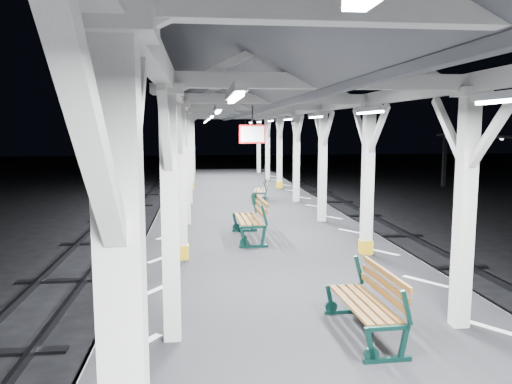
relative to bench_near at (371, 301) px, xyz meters
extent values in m
plane|color=black|center=(-0.65, 2.16, -1.48)|extent=(120.00, 120.00, 0.00)
cube|color=black|center=(-0.65, 2.16, -0.98)|extent=(6.00, 50.00, 1.00)
cube|color=silver|center=(-3.10, 2.16, -0.48)|extent=(1.00, 48.00, 0.01)
cube|color=silver|center=(1.80, 2.16, -0.48)|extent=(1.00, 48.00, 0.01)
cube|color=#2D2D33|center=(-5.10, 2.16, -1.40)|extent=(0.08, 60.00, 0.16)
cube|color=black|center=(-5.65, 2.16, -1.45)|extent=(2.20, 0.22, 0.06)
cube|color=silver|center=(-2.65, -3.84, 1.12)|extent=(0.22, 0.22, 3.20)
cube|color=silver|center=(-2.65, -3.84, 2.78)|extent=(0.40, 0.40, 0.12)
cube|color=silver|center=(-2.65, -3.29, 2.27)|extent=(0.10, 0.99, 0.99)
cube|color=silver|center=(-2.65, -4.39, 2.27)|extent=(0.10, 0.99, 0.99)
cube|color=silver|center=(-2.65, 0.16, 1.12)|extent=(0.22, 0.22, 3.20)
cube|color=silver|center=(-2.65, 0.16, 2.78)|extent=(0.40, 0.40, 0.12)
cube|color=silver|center=(-2.65, 0.71, 2.27)|extent=(0.10, 0.99, 0.99)
cube|color=silver|center=(-2.65, -0.39, 2.27)|extent=(0.10, 0.99, 0.99)
cube|color=silver|center=(-2.65, 4.16, 1.12)|extent=(0.22, 0.22, 3.20)
cube|color=silver|center=(-2.65, 4.16, 2.78)|extent=(0.40, 0.40, 0.12)
cube|color=gold|center=(-2.65, 4.16, -0.30)|extent=(0.26, 0.26, 0.30)
cube|color=silver|center=(-2.65, 4.71, 2.27)|extent=(0.10, 0.99, 0.99)
cube|color=silver|center=(-2.65, 3.61, 2.27)|extent=(0.10, 0.99, 0.99)
cube|color=silver|center=(-2.65, 8.16, 1.12)|extent=(0.22, 0.22, 3.20)
cube|color=silver|center=(-2.65, 8.16, 2.78)|extent=(0.40, 0.40, 0.12)
cube|color=silver|center=(-2.65, 8.71, 2.27)|extent=(0.10, 0.99, 0.99)
cube|color=silver|center=(-2.65, 7.61, 2.27)|extent=(0.10, 0.99, 0.99)
cube|color=silver|center=(-2.65, 12.16, 1.12)|extent=(0.22, 0.22, 3.20)
cube|color=silver|center=(-2.65, 12.16, 2.78)|extent=(0.40, 0.40, 0.12)
cube|color=silver|center=(-2.65, 12.71, 2.27)|extent=(0.10, 0.99, 0.99)
cube|color=silver|center=(-2.65, 11.61, 2.27)|extent=(0.10, 0.99, 0.99)
cube|color=silver|center=(-2.65, 16.16, 1.12)|extent=(0.22, 0.22, 3.20)
cube|color=silver|center=(-2.65, 16.16, 2.78)|extent=(0.40, 0.40, 0.12)
cube|color=gold|center=(-2.65, 16.16, -0.30)|extent=(0.26, 0.26, 0.30)
cube|color=silver|center=(-2.65, 16.71, 2.27)|extent=(0.10, 0.99, 0.99)
cube|color=silver|center=(-2.65, 15.61, 2.27)|extent=(0.10, 0.99, 0.99)
cube|color=silver|center=(-2.65, 20.16, 1.12)|extent=(0.22, 0.22, 3.20)
cube|color=silver|center=(-2.65, 20.16, 2.78)|extent=(0.40, 0.40, 0.12)
cube|color=silver|center=(-2.65, 20.71, 2.27)|extent=(0.10, 0.99, 0.99)
cube|color=silver|center=(-2.65, 19.61, 2.27)|extent=(0.10, 0.99, 0.99)
cube|color=silver|center=(-2.65, 24.16, 1.12)|extent=(0.22, 0.22, 3.20)
cube|color=silver|center=(-2.65, 24.16, 2.78)|extent=(0.40, 0.40, 0.12)
cube|color=silver|center=(-2.65, 24.71, 2.27)|extent=(0.10, 0.99, 0.99)
cube|color=silver|center=(-2.65, 23.61, 2.27)|extent=(0.10, 0.99, 0.99)
cube|color=silver|center=(1.35, 0.16, 1.12)|extent=(0.22, 0.22, 3.20)
cube|color=silver|center=(1.35, 0.16, 2.78)|extent=(0.40, 0.40, 0.12)
cube|color=silver|center=(1.35, 0.71, 2.27)|extent=(0.10, 0.99, 0.99)
cube|color=silver|center=(1.35, -0.39, 2.27)|extent=(0.10, 0.99, 0.99)
cube|color=silver|center=(1.35, 4.16, 1.12)|extent=(0.22, 0.22, 3.20)
cube|color=silver|center=(1.35, 4.16, 2.78)|extent=(0.40, 0.40, 0.12)
cube|color=gold|center=(1.35, 4.16, -0.30)|extent=(0.26, 0.26, 0.30)
cube|color=silver|center=(1.35, 4.71, 2.27)|extent=(0.10, 0.99, 0.99)
cube|color=silver|center=(1.35, 3.61, 2.27)|extent=(0.10, 0.99, 0.99)
cube|color=silver|center=(1.35, 8.16, 1.12)|extent=(0.22, 0.22, 3.20)
cube|color=silver|center=(1.35, 8.16, 2.78)|extent=(0.40, 0.40, 0.12)
cube|color=silver|center=(1.35, 8.71, 2.27)|extent=(0.10, 0.99, 0.99)
cube|color=silver|center=(1.35, 7.61, 2.27)|extent=(0.10, 0.99, 0.99)
cube|color=silver|center=(1.35, 12.16, 1.12)|extent=(0.22, 0.22, 3.20)
cube|color=silver|center=(1.35, 12.16, 2.78)|extent=(0.40, 0.40, 0.12)
cube|color=silver|center=(1.35, 12.71, 2.27)|extent=(0.10, 0.99, 0.99)
cube|color=silver|center=(1.35, 11.61, 2.27)|extent=(0.10, 0.99, 0.99)
cube|color=silver|center=(1.35, 16.16, 1.12)|extent=(0.22, 0.22, 3.20)
cube|color=silver|center=(1.35, 16.16, 2.78)|extent=(0.40, 0.40, 0.12)
cube|color=gold|center=(1.35, 16.16, -0.30)|extent=(0.26, 0.26, 0.30)
cube|color=silver|center=(1.35, 16.71, 2.27)|extent=(0.10, 0.99, 0.99)
cube|color=silver|center=(1.35, 15.61, 2.27)|extent=(0.10, 0.99, 0.99)
cube|color=silver|center=(1.35, 20.16, 1.12)|extent=(0.22, 0.22, 3.20)
cube|color=silver|center=(1.35, 20.16, 2.78)|extent=(0.40, 0.40, 0.12)
cube|color=silver|center=(1.35, 20.71, 2.27)|extent=(0.10, 0.99, 0.99)
cube|color=silver|center=(1.35, 19.61, 2.27)|extent=(0.10, 0.99, 0.99)
cube|color=silver|center=(1.35, 24.16, 1.12)|extent=(0.22, 0.22, 3.20)
cube|color=silver|center=(1.35, 24.16, 2.78)|extent=(0.40, 0.40, 0.12)
cube|color=silver|center=(1.35, 24.71, 2.27)|extent=(0.10, 0.99, 0.99)
cube|color=silver|center=(1.35, 23.61, 2.27)|extent=(0.10, 0.99, 0.99)
cube|color=silver|center=(-2.65, 2.16, 2.90)|extent=(0.18, 48.00, 0.24)
cube|color=silver|center=(1.35, 2.16, 2.90)|extent=(0.18, 48.00, 0.24)
cube|color=silver|center=(-0.65, 0.16, 2.90)|extent=(4.20, 0.14, 0.20)
cube|color=silver|center=(-0.65, 4.16, 2.90)|extent=(4.20, 0.14, 0.20)
cube|color=silver|center=(-0.65, 8.16, 2.90)|extent=(4.20, 0.14, 0.20)
cube|color=silver|center=(-0.65, 12.16, 2.90)|extent=(4.20, 0.14, 0.20)
cube|color=silver|center=(-0.65, 16.16, 2.90)|extent=(4.20, 0.14, 0.20)
cube|color=silver|center=(-0.65, 20.16, 2.90)|extent=(4.20, 0.14, 0.20)
cube|color=silver|center=(-0.65, 24.16, 2.90)|extent=(4.20, 0.14, 0.20)
cube|color=silver|center=(-0.65, 2.16, 3.82)|extent=(0.16, 48.00, 0.20)
cube|color=#54575C|center=(-1.95, 2.16, 3.44)|extent=(2.80, 49.00, 1.45)
cube|color=#54575C|center=(0.65, 2.16, 3.44)|extent=(2.80, 49.00, 1.45)
cube|color=silver|center=(-1.95, -1.84, 2.62)|extent=(0.10, 1.35, 0.08)
cube|color=white|center=(-1.95, -1.84, 2.57)|extent=(0.05, 1.25, 0.05)
cube|color=silver|center=(-1.95, 2.16, 2.62)|extent=(0.10, 1.35, 0.08)
cube|color=white|center=(-1.95, 2.16, 2.57)|extent=(0.05, 1.25, 0.05)
cube|color=silver|center=(-1.95, 6.16, 2.62)|extent=(0.10, 1.35, 0.08)
cube|color=white|center=(-1.95, 6.16, 2.57)|extent=(0.05, 1.25, 0.05)
cube|color=silver|center=(-1.95, 10.16, 2.62)|extent=(0.10, 1.35, 0.08)
cube|color=white|center=(-1.95, 10.16, 2.57)|extent=(0.05, 1.25, 0.05)
cube|color=silver|center=(-1.95, 14.16, 2.62)|extent=(0.10, 1.35, 0.08)
cube|color=white|center=(-1.95, 14.16, 2.57)|extent=(0.05, 1.25, 0.05)
cube|color=silver|center=(-1.95, 18.16, 2.62)|extent=(0.10, 1.35, 0.08)
cube|color=white|center=(-1.95, 18.16, 2.57)|extent=(0.05, 1.25, 0.05)
cube|color=silver|center=(-1.95, 22.16, 2.62)|extent=(0.10, 1.35, 0.08)
cube|color=white|center=(-1.95, 22.16, 2.57)|extent=(0.05, 1.25, 0.05)
cube|color=silver|center=(0.65, 2.16, 2.62)|extent=(0.10, 1.35, 0.08)
cube|color=white|center=(0.65, 2.16, 2.57)|extent=(0.05, 1.25, 0.05)
cube|color=silver|center=(0.65, 6.16, 2.62)|extent=(0.10, 1.35, 0.08)
cube|color=white|center=(0.65, 6.16, 2.57)|extent=(0.05, 1.25, 0.05)
cube|color=silver|center=(0.65, 10.16, 2.62)|extent=(0.10, 1.35, 0.08)
cube|color=white|center=(0.65, 10.16, 2.57)|extent=(0.05, 1.25, 0.05)
cube|color=silver|center=(0.65, 14.16, 2.62)|extent=(0.10, 1.35, 0.08)
cube|color=white|center=(0.65, 14.16, 2.57)|extent=(0.05, 1.25, 0.05)
cube|color=silver|center=(0.65, 18.16, 2.62)|extent=(0.10, 1.35, 0.08)
cube|color=white|center=(0.65, 18.16, 2.57)|extent=(0.05, 1.25, 0.05)
cube|color=silver|center=(0.65, 22.16, 2.62)|extent=(0.10, 1.35, 0.08)
cube|color=white|center=(0.65, 22.16, 2.57)|extent=(0.05, 1.25, 0.05)
cylinder|color=black|center=(-1.27, 3.13, 2.54)|extent=(0.02, 0.02, 0.36)
cube|color=red|center=(-1.27, 3.13, 2.19)|extent=(0.50, 0.03, 0.35)
cube|color=white|center=(-1.27, 3.13, 2.19)|extent=(0.44, 0.04, 0.29)
cylinder|color=black|center=(-0.13, 16.87, 2.54)|extent=(0.02, 0.02, 0.36)
cube|color=red|center=(-0.13, 16.87, 2.19)|extent=(0.50, 0.03, 0.35)
cube|color=white|center=(-0.13, 16.87, 2.19)|extent=(0.44, 0.05, 0.29)
cube|color=black|center=(13.35, 24.16, 0.17)|extent=(0.20, 0.20, 3.30)
sphere|color=silver|center=(13.35, 18.16, 1.74)|extent=(0.20, 0.20, 0.20)
sphere|color=silver|center=(13.35, 24.16, 1.74)|extent=(0.20, 0.20, 0.20)
cube|color=#0B2C26|center=(-0.06, -0.80, -0.45)|extent=(0.60, 0.08, 0.06)
cube|color=#0B2C26|center=(-0.28, -0.81, -0.25)|extent=(0.16, 0.06, 0.46)
cube|color=#0B2C26|center=(0.14, -0.80, -0.25)|extent=(0.14, 0.06, 0.46)
cube|color=#0B2C26|center=(0.16, -0.79, 0.19)|extent=(0.16, 0.06, 0.44)
cube|color=#0B2C26|center=(-0.13, 0.80, -0.45)|extent=(0.60, 0.08, 0.06)
cube|color=#0B2C26|center=(-0.35, 0.79, -0.25)|extent=(0.16, 0.06, 0.46)
cube|color=#0B2C26|center=(0.07, 0.80, -0.25)|extent=(0.14, 0.06, 0.46)
cube|color=#0B2C26|center=(0.09, 0.80, 0.19)|extent=(0.16, 0.06, 0.44)
cube|color=brown|center=(-0.30, -0.01, -0.03)|extent=(0.15, 1.52, 0.04)
cube|color=brown|center=(-0.17, -0.01, -0.03)|extent=(0.15, 1.52, 0.04)
cube|color=brown|center=(-0.04, 0.00, -0.03)|extent=(0.15, 1.52, 0.04)
cube|color=brown|center=(0.09, 0.00, -0.03)|extent=(0.15, 1.52, 0.04)
cube|color=brown|center=(0.16, 0.01, 0.11)|extent=(0.11, 1.52, 0.09)
cube|color=brown|center=(0.18, 0.01, 0.24)|extent=(0.11, 1.52, 0.09)
cube|color=brown|center=(0.20, 0.01, 0.37)|extent=(0.11, 1.52, 0.09)
cube|color=#0B2C26|center=(-1.03, 5.07, -0.45)|extent=(0.68, 0.09, 0.07)
cube|color=#0B2C26|center=(-1.28, 5.06, -0.22)|extent=(0.18, 0.06, 0.52)
cube|color=#0B2C26|center=(-0.81, 5.08, -0.22)|extent=(0.16, 0.06, 0.53)
cube|color=#0B2C26|center=(-0.78, 5.08, 0.28)|extent=(0.19, 0.06, 0.50)
cube|color=#0B2C26|center=(-1.08, 6.88, -0.45)|extent=(0.68, 0.09, 0.07)
cube|color=#0B2C26|center=(-1.33, 6.88, -0.22)|extent=(0.18, 0.06, 0.52)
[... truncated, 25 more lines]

